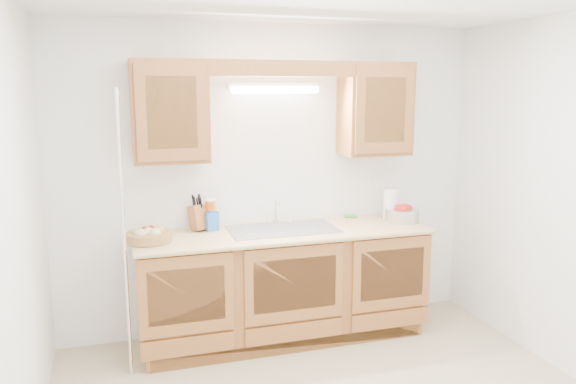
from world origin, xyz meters
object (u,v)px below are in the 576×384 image
object	(u,v)px
paper_towel	(391,204)
knife_block	(198,217)
apple_bowl	(402,214)
fruit_basket	(148,235)

from	to	relation	value
paper_towel	knife_block	bearing A→B (deg)	176.35
paper_towel	apple_bowl	size ratio (longest dim) A/B	0.91
fruit_basket	knife_block	distance (m)	0.46
apple_bowl	paper_towel	bearing A→B (deg)	117.94
fruit_basket	apple_bowl	world-z (taller)	apple_bowl
knife_block	apple_bowl	distance (m)	1.69
paper_towel	apple_bowl	xyz separation A→B (m)	(0.06, -0.10, -0.07)
fruit_basket	apple_bowl	xyz separation A→B (m)	(2.06, 0.02, 0.02)
fruit_basket	knife_block	world-z (taller)	knife_block
knife_block	paper_towel	distance (m)	1.62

